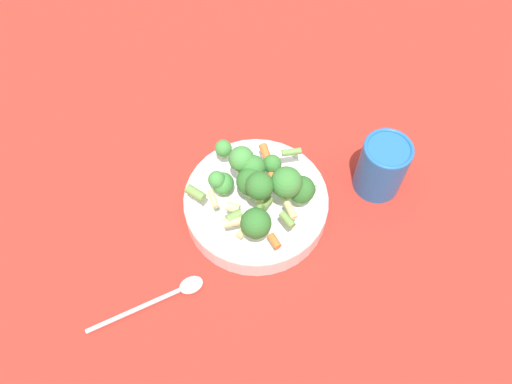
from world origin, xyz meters
name	(u,v)px	position (x,y,z in m)	size (l,w,h in m)	color
ground_plane	(256,210)	(0.00, 0.00, 0.00)	(3.00, 3.00, 0.00)	#B72D23
bowl	(256,203)	(0.00, 0.00, 0.02)	(0.22, 0.22, 0.04)	white
pasta_salad	(260,185)	(-0.01, 0.00, 0.09)	(0.19, 0.19, 0.09)	#8CB766
cup	(382,166)	(0.01, -0.20, 0.05)	(0.08, 0.08, 0.10)	#2366B2
spoon	(167,296)	(-0.11, 0.16, 0.01)	(0.06, 0.17, 0.01)	silver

